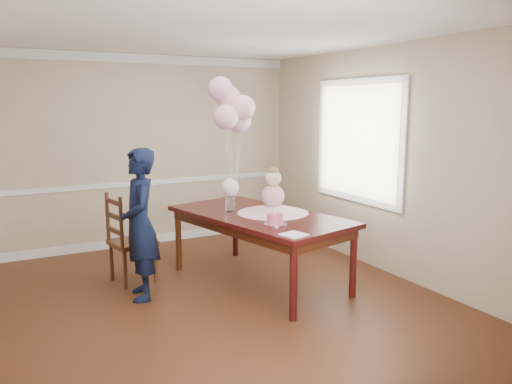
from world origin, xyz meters
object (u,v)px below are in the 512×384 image
birthday_cake (275,219)px  woman (140,224)px  dining_table_top (259,216)px  dining_chair_seat (133,243)px

birthday_cake → woman: 1.39m
birthday_cake → woman: size_ratio=0.10×
dining_table_top → birthday_cake: birthday_cake is taller
birthday_cake → woman: bearing=150.0°
dining_table_top → dining_chair_seat: dining_table_top is taller
dining_chair_seat → woman: woman is taller
dining_table_top → birthday_cake: 0.53m
birthday_cake → dining_chair_seat: (-1.16, 1.22, -0.40)m
dining_table_top → woman: (-1.30, 0.18, 0.02)m
birthday_cake → dining_chair_seat: birthday_cake is taller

